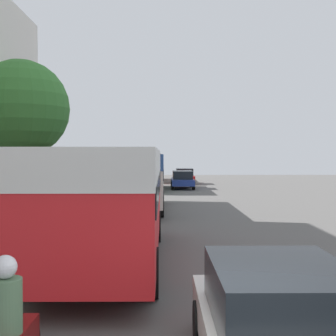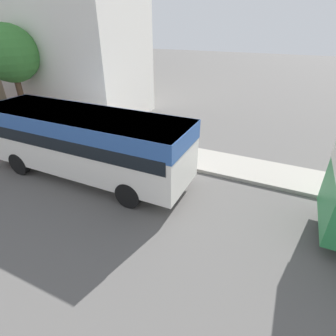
% 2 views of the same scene
% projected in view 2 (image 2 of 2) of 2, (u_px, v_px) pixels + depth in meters
% --- Properties ---
extents(building_midblock, '(5.81, 8.85, 8.70)m').
position_uv_depth(building_midblock, '(76.00, 49.00, 17.85)').
color(building_midblock, silver).
rests_on(building_midblock, ground_plane).
extents(bus_following, '(2.64, 9.19, 2.83)m').
position_uv_depth(bus_following, '(83.00, 136.00, 10.80)').
color(bus_following, silver).
rests_on(bus_following, ground_plane).
extents(street_tree, '(3.26, 3.26, 5.85)m').
position_uv_depth(street_tree, '(10.00, 54.00, 15.31)').
color(street_tree, brown).
rests_on(street_tree, sidewalk).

